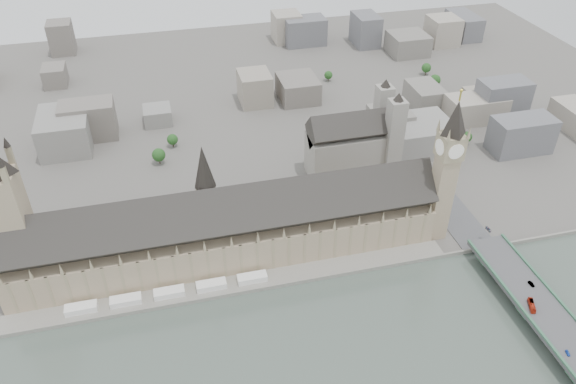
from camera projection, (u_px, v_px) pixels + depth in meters
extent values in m
plane|color=#595651|center=(234.00, 278.00, 347.03)|extent=(900.00, 900.00, 0.00)
cube|color=slate|center=(239.00, 293.00, 334.36)|extent=(600.00, 1.50, 3.00)
cube|color=slate|center=(236.00, 285.00, 340.55)|extent=(270.00, 15.00, 2.00)
cube|color=white|center=(81.00, 308.00, 321.29)|extent=(18.00, 7.00, 4.00)
cube|color=white|center=(126.00, 300.00, 326.26)|extent=(18.00, 7.00, 4.00)
cube|color=white|center=(169.00, 293.00, 331.23)|extent=(18.00, 7.00, 4.00)
cube|color=white|center=(211.00, 285.00, 336.21)|extent=(18.00, 7.00, 4.00)
cube|color=white|center=(252.00, 278.00, 341.18)|extent=(18.00, 7.00, 4.00)
cube|color=gray|center=(228.00, 242.00, 355.43)|extent=(265.00, 40.00, 25.00)
cube|color=#292624|center=(226.00, 214.00, 342.22)|extent=(265.00, 40.73, 40.73)
cube|color=gray|center=(440.00, 197.00, 362.62)|extent=(12.00, 12.00, 62.00)
cube|color=gray|center=(451.00, 146.00, 339.79)|extent=(14.00, 14.00, 16.00)
cylinder|color=white|center=(461.00, 144.00, 341.22)|extent=(0.60, 10.00, 10.00)
cylinder|color=white|center=(440.00, 147.00, 338.36)|extent=(0.60, 10.00, 10.00)
cylinder|color=white|center=(445.00, 140.00, 345.45)|extent=(10.00, 0.60, 10.00)
cylinder|color=white|center=(456.00, 152.00, 334.13)|extent=(10.00, 0.60, 10.00)
cone|color=black|center=(456.00, 118.00, 328.67)|extent=(17.00, 17.00, 22.00)
cylinder|color=gold|center=(460.00, 96.00, 320.47)|extent=(1.00, 1.00, 6.00)
sphere|color=gold|center=(461.00, 91.00, 318.42)|extent=(2.00, 2.00, 2.00)
cone|color=gray|center=(459.00, 122.00, 339.17)|extent=(2.40, 2.40, 8.00)
cone|color=gray|center=(439.00, 124.00, 336.58)|extent=(2.40, 2.40, 8.00)
cone|color=gray|center=(469.00, 132.00, 328.95)|extent=(2.40, 2.40, 8.00)
cone|color=gray|center=(449.00, 135.00, 326.36)|extent=(2.40, 2.40, 8.00)
cube|color=gray|center=(12.00, 233.00, 319.79)|extent=(23.00, 23.00, 80.00)
cylinder|color=gray|center=(207.00, 200.00, 340.31)|extent=(12.00, 12.00, 20.00)
cone|color=black|center=(203.00, 167.00, 326.26)|extent=(13.00, 13.00, 28.00)
cube|color=#474749|center=(553.00, 329.00, 307.48)|extent=(25.00, 325.00, 10.25)
cube|color=gray|center=(347.00, 153.00, 432.63)|extent=(60.00, 28.00, 34.00)
cube|color=#292624|center=(348.00, 129.00, 419.75)|extent=(60.00, 28.28, 28.28)
cube|color=gray|center=(381.00, 124.00, 439.65)|extent=(12.00, 12.00, 64.00)
cube|color=gray|center=(393.00, 139.00, 420.78)|extent=(12.00, 12.00, 64.00)
imported|color=red|center=(532.00, 305.00, 312.78)|extent=(6.36, 10.83, 2.97)
imported|color=#1C45B8|center=(568.00, 353.00, 287.44)|extent=(2.43, 4.07, 1.30)
imported|color=gray|center=(531.00, 284.00, 327.26)|extent=(2.07, 4.78, 1.53)
imported|color=gray|center=(489.00, 229.00, 367.70)|extent=(2.38, 5.23, 1.48)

